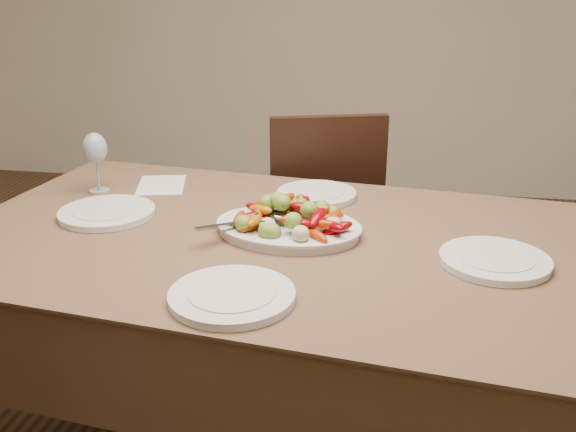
% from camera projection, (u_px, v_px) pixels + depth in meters
% --- Properties ---
extents(dining_table, '(1.96, 1.26, 0.76)m').
position_uv_depth(dining_table, '(288.00, 359.00, 1.84)').
color(dining_table, brown).
rests_on(dining_table, ground).
extents(chair_far, '(0.52, 0.52, 0.95)m').
position_uv_depth(chair_far, '(318.00, 223.00, 2.59)').
color(chair_far, black).
rests_on(chair_far, ground).
extents(serving_platter, '(0.42, 0.33, 0.02)m').
position_uv_depth(serving_platter, '(288.00, 230.00, 1.73)').
color(serving_platter, white).
rests_on(serving_platter, dining_table).
extents(roasted_vegetables, '(0.34, 0.25, 0.09)m').
position_uv_depth(roasted_vegetables, '(288.00, 210.00, 1.71)').
color(roasted_vegetables, '#7C0208').
rests_on(roasted_vegetables, serving_platter).
extents(serving_spoon, '(0.24, 0.24, 0.03)m').
position_uv_depth(serving_spoon, '(261.00, 219.00, 1.70)').
color(serving_spoon, '#9EA0A8').
rests_on(serving_spoon, serving_platter).
extents(plate_left, '(0.28, 0.28, 0.02)m').
position_uv_depth(plate_left, '(107.00, 213.00, 1.86)').
color(plate_left, white).
rests_on(plate_left, dining_table).
extents(plate_right, '(0.26, 0.26, 0.02)m').
position_uv_depth(plate_right, '(495.00, 261.00, 1.55)').
color(plate_right, white).
rests_on(plate_right, dining_table).
extents(plate_far, '(0.25, 0.25, 0.02)m').
position_uv_depth(plate_far, '(317.00, 195.00, 2.01)').
color(plate_far, white).
rests_on(plate_far, dining_table).
extents(plate_near, '(0.28, 0.28, 0.02)m').
position_uv_depth(plate_near, '(232.00, 296.00, 1.38)').
color(plate_near, white).
rests_on(plate_near, dining_table).
extents(wine_glass, '(0.08, 0.08, 0.20)m').
position_uv_depth(wine_glass, '(96.00, 161.00, 2.03)').
color(wine_glass, '#8C99A5').
rests_on(wine_glass, dining_table).
extents(menu_card, '(0.20, 0.24, 0.00)m').
position_uv_depth(menu_card, '(161.00, 185.00, 2.13)').
color(menu_card, silver).
rests_on(menu_card, dining_table).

